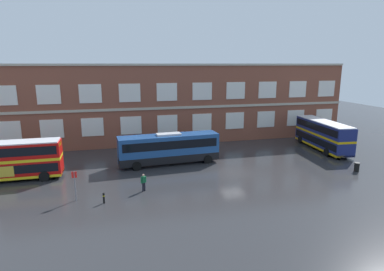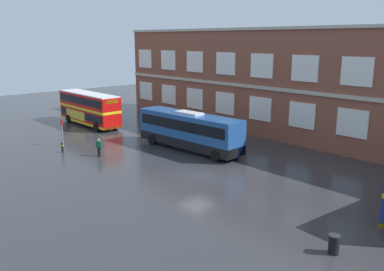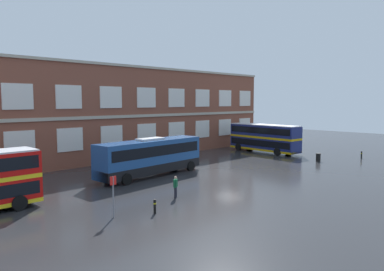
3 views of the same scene
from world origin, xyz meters
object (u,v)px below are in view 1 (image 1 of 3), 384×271
(bus_stand_flag, at_px, (75,183))
(safety_bollard_east, at_px, (104,198))
(double_decker_near, at_px, (5,160))
(double_decker_middle, at_px, (323,134))
(station_litter_bin, at_px, (357,167))
(touring_coach, at_px, (169,149))
(waiting_passenger, at_px, (144,182))

(bus_stand_flag, bearing_deg, safety_bollard_east, -26.37)
(bus_stand_flag, height_order, safety_bollard_east, bus_stand_flag)
(double_decker_near, relative_size, safety_bollard_east, 11.60)
(double_decker_near, distance_m, double_decker_middle, 39.82)
(station_litter_bin, bearing_deg, touring_coach, 158.39)
(double_decker_near, relative_size, double_decker_middle, 0.99)
(double_decker_near, bearing_deg, double_decker_middle, 4.08)
(double_decker_near, distance_m, safety_bollard_east, 13.08)
(station_litter_bin, xyz_separation_m, safety_bollard_east, (-27.56, -1.80, -0.03))
(touring_coach, xyz_separation_m, waiting_passenger, (-3.85, -7.81, -0.98))
(waiting_passenger, height_order, bus_stand_flag, bus_stand_flag)
(double_decker_near, xyz_separation_m, station_litter_bin, (37.49, -6.55, -1.63))
(waiting_passenger, relative_size, bus_stand_flag, 0.63)
(bus_stand_flag, relative_size, safety_bollard_east, 2.84)
(touring_coach, relative_size, bus_stand_flag, 4.49)
(bus_stand_flag, distance_m, station_litter_bin, 30.00)
(safety_bollard_east, bearing_deg, double_decker_near, 139.94)
(double_decker_middle, distance_m, safety_bollard_east, 31.86)
(double_decker_near, relative_size, touring_coach, 0.91)
(bus_stand_flag, height_order, station_litter_bin, bus_stand_flag)
(double_decker_middle, height_order, waiting_passenger, double_decker_middle)
(double_decker_middle, relative_size, bus_stand_flag, 4.14)
(touring_coach, distance_m, waiting_passenger, 8.76)
(waiting_passenger, bearing_deg, double_decker_middle, 19.50)
(touring_coach, xyz_separation_m, safety_bollard_east, (-7.51, -9.74, -1.42))
(touring_coach, distance_m, safety_bollard_east, 12.38)
(double_decker_near, xyz_separation_m, double_decker_middle, (39.72, 2.83, 0.00))
(double_decker_middle, relative_size, safety_bollard_east, 11.76)
(double_decker_near, height_order, waiting_passenger, double_decker_near)
(waiting_passenger, relative_size, safety_bollard_east, 1.79)
(bus_stand_flag, bearing_deg, touring_coach, 40.74)
(touring_coach, bearing_deg, safety_bollard_east, -127.61)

